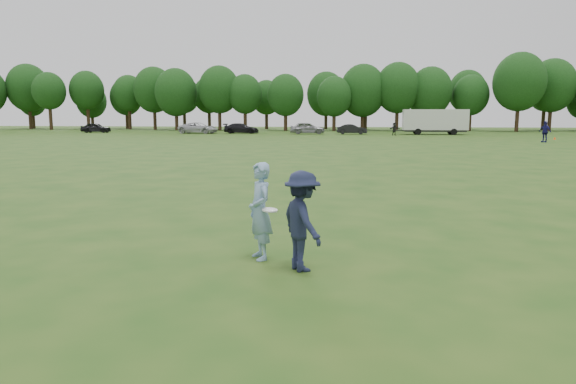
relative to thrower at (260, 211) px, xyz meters
name	(u,v)px	position (x,y,z in m)	size (l,w,h in m)	color
ground	(256,258)	(-0.10, 0.05, -0.86)	(200.00, 200.00, 0.00)	#204914
thrower	(260,211)	(0.00, 0.00, 0.00)	(0.63, 0.41, 1.72)	#81A4C8
defender	(302,221)	(0.80, -0.58, -0.04)	(1.06, 0.61, 1.65)	#1B213C
player_far_b	(545,132)	(19.01, 41.61, 0.12)	(1.14, 0.48, 1.95)	navy
player_far_d	(394,129)	(6.42, 56.16, -0.08)	(1.45, 0.46, 1.56)	black
car_a	(96,128)	(-34.91, 60.45, -0.17)	(1.63, 4.06, 1.38)	black
car_c	(198,128)	(-19.47, 59.06, -0.12)	(2.46, 5.33, 1.48)	#B8B7BC
car_d	(241,128)	(-13.74, 60.07, -0.17)	(1.92, 4.73, 1.37)	black
car_e	(307,128)	(-4.63, 59.14, -0.07)	(1.86, 4.62, 1.58)	gray
car_f	(352,129)	(1.20, 59.09, -0.21)	(1.38, 3.95, 1.30)	black
field_cone	(555,138)	(22.01, 47.33, -0.71)	(0.28, 0.28, 0.30)	#FF4C0D
disc_in_play	(270,210)	(0.21, -0.19, 0.06)	(0.32, 0.33, 0.07)	white
cargo_trailer	(435,121)	(11.72, 59.41, 0.92)	(9.00, 2.75, 3.20)	silver
treeline	(363,91)	(2.71, 76.95, 5.40)	(130.35, 18.39, 11.74)	#332114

